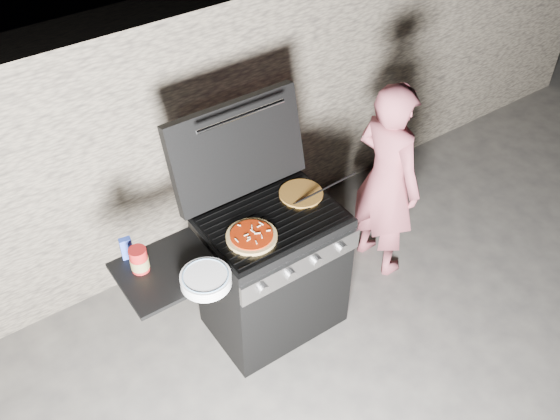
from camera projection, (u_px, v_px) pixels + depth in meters
ground at (274, 319)px, 4.14m from camera, size 50.00×50.00×0.00m
stone_wall at (185, 132)px, 4.18m from camera, size 8.00×0.35×1.80m
gas_grill at (239, 290)px, 3.73m from camera, size 1.34×0.79×0.91m
pizza_topped at (252, 236)px, 3.40m from camera, size 0.37×0.37×0.03m
pizza_plain at (301, 193)px, 3.68m from camera, size 0.35×0.35×0.01m
sauce_jar at (139, 260)px, 3.20m from camera, size 0.12×0.12×0.15m
blue_carton at (126, 248)px, 3.27m from camera, size 0.07×0.05×0.13m
plate_stack at (206, 279)px, 3.16m from camera, size 0.27×0.27×0.06m
person at (387, 181)px, 4.08m from camera, size 0.37×0.55×1.45m
tongs at (324, 189)px, 3.66m from camera, size 0.43×0.06×0.09m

